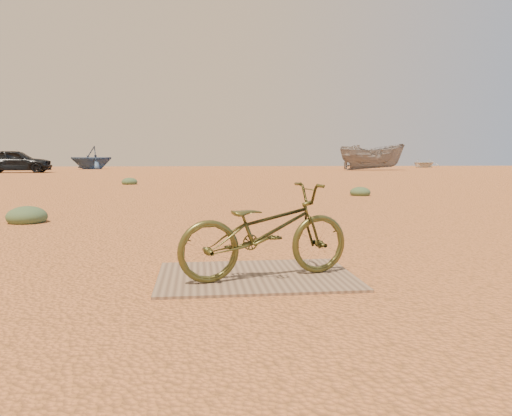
{
  "coord_description": "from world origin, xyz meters",
  "views": [
    {
      "loc": [
        -0.42,
        -3.68,
        1.01
      ],
      "look_at": [
        0.07,
        0.44,
        0.59
      ],
      "focal_mm": 35.0,
      "sensor_mm": 36.0,
      "label": 1
    }
  ],
  "objects": [
    {
      "name": "ground",
      "position": [
        0.0,
        0.0,
        0.0
      ],
      "size": [
        120.0,
        120.0,
        0.0
      ],
      "primitive_type": "plane",
      "color": "#D67B44",
      "rests_on": "ground"
    },
    {
      "name": "plywood_board",
      "position": [
        0.07,
        0.44,
        0.01
      ],
      "size": [
        1.65,
        1.19,
        0.02
      ],
      "primitive_type": "cube",
      "color": "#836C54",
      "rests_on": "ground"
    },
    {
      "name": "bicycle",
      "position": [
        0.14,
        0.35,
        0.41
      ],
      "size": [
        1.57,
        0.88,
        0.78
      ],
      "primitive_type": "imported",
      "rotation": [
        0.0,
        0.0,
        1.83
      ],
      "color": "#454620",
      "rests_on": "plywood_board"
    },
    {
      "name": "car",
      "position": [
        -13.01,
        33.05,
        0.81
      ],
      "size": [
        4.91,
        2.29,
        1.63
      ],
      "primitive_type": "imported",
      "rotation": [
        0.0,
        0.0,
        1.65
      ],
      "color": "black",
      "rests_on": "ground"
    },
    {
      "name": "boat_far_left",
      "position": [
        -10.09,
        44.21,
        1.08
      ],
      "size": [
        5.41,
        5.35,
        2.16
      ],
      "primitive_type": "imported",
      "rotation": [
        0.0,
        0.0,
        -0.86
      ],
      "color": "#37547E",
      "rests_on": "ground"
    },
    {
      "name": "boat_mid_right",
      "position": [
        14.4,
        37.35,
        1.12
      ],
      "size": [
        5.92,
        2.52,
        2.24
      ],
      "primitive_type": "imported",
      "rotation": [
        0.0,
        0.0,
        1.63
      ],
      "color": "slate",
      "rests_on": "ground"
    },
    {
      "name": "boat_far_right",
      "position": [
        24.45,
        48.95,
        0.45
      ],
      "size": [
        4.97,
        5.31,
        0.89
      ],
      "primitive_type": "imported",
      "rotation": [
        0.0,
        0.0,
        -0.59
      ],
      "color": "silver",
      "rests_on": "ground"
    },
    {
      "name": "kale_a",
      "position": [
        -3.08,
        4.46,
        0.0
      ],
      "size": [
        0.61,
        0.61,
        0.34
      ],
      "primitive_type": "ellipsoid",
      "color": "#4C6846",
      "rests_on": "ground"
    },
    {
      "name": "kale_b",
      "position": [
        3.98,
        9.38,
        0.0
      ],
      "size": [
        0.56,
        0.56,
        0.31
      ],
      "primitive_type": "ellipsoid",
      "color": "#4C6846",
      "rests_on": "ground"
    },
    {
      "name": "kale_c",
      "position": [
        -3.01,
        16.05,
        0.0
      ],
      "size": [
        0.61,
        0.61,
        0.33
      ],
      "primitive_type": "ellipsoid",
      "color": "#4C6846",
      "rests_on": "ground"
    }
  ]
}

